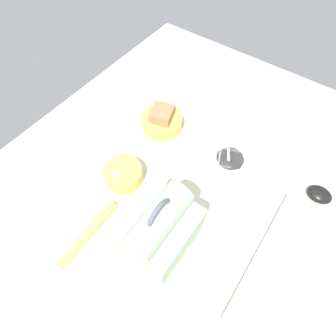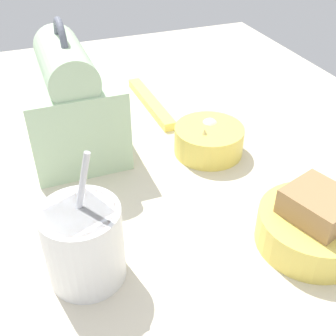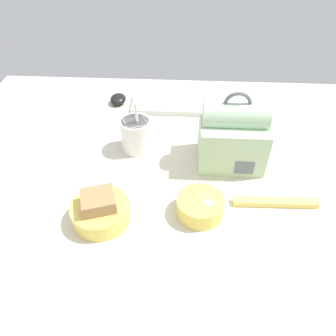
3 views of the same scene
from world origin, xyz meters
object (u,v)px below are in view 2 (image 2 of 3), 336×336
Objects in this scene: bento_bowl_sandwich at (313,225)px; bento_bowl_snacks at (209,139)px; chopstick_case at (151,103)px; soup_cup at (84,242)px; lunch_bag at (71,104)px.

bento_bowl_sandwich is 1.21× the size of bento_bowl_snacks.
bento_bowl_snacks is 0.54× the size of chopstick_case.
soup_cup is 1.45× the size of bento_bowl_snacks.
chopstick_case is (10.31, -16.88, -7.76)cm from lunch_bag.
chopstick_case is at bearing -28.93° from soup_cup.
lunch_bag is 1.05× the size of chopstick_case.
lunch_bag reaches higher than bento_bowl_sandwich.
bento_bowl_snacks is at bearing -169.15° from chopstick_case.
bento_bowl_snacks is (18.62, -24.57, -2.72)cm from soup_cup.
soup_cup is at bearing 171.70° from lunch_bag.
bento_bowl_sandwich reaches higher than bento_bowl_snacks.
lunch_bag reaches higher than chopstick_case.
bento_bowl_snacks is at bearing 7.76° from bento_bowl_sandwich.
chopstick_case is at bearing -58.60° from lunch_bag.
bento_bowl_snacks is at bearing -113.35° from lunch_bag.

